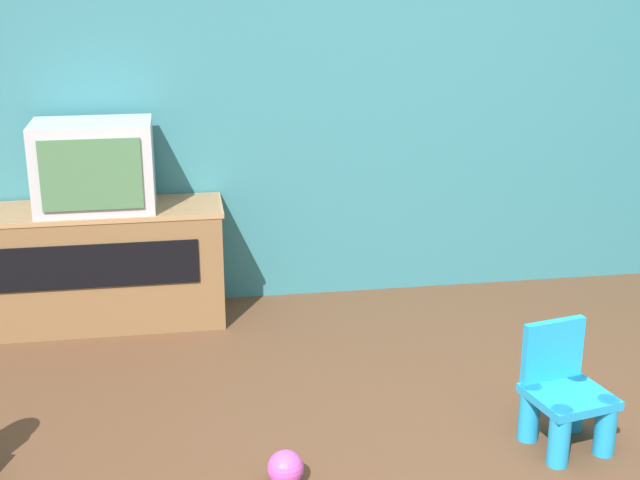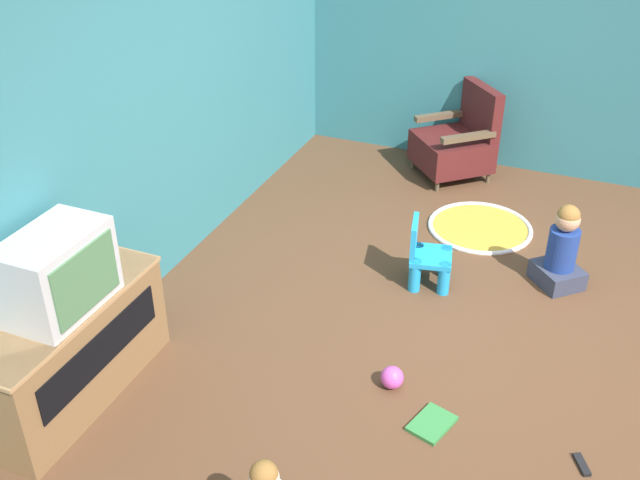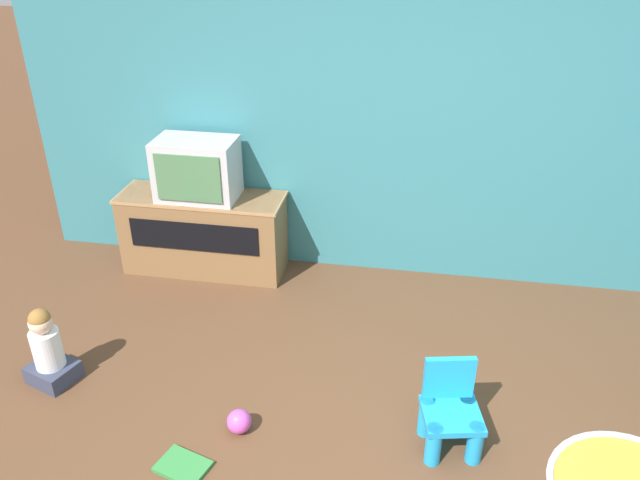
% 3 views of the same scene
% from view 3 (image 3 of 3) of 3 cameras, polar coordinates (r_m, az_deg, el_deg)
% --- Properties ---
extents(wall_back, '(5.64, 0.12, 2.87)m').
position_cam_3_polar(wall_back, '(4.60, 6.76, 13.28)').
color(wall_back, teal).
rests_on(wall_back, ground_plane).
extents(tv_cabinet, '(1.29, 0.44, 0.64)m').
position_cam_3_polar(tv_cabinet, '(5.02, -10.56, 0.76)').
color(tv_cabinet, brown).
rests_on(tv_cabinet, ground_plane).
extents(television, '(0.60, 0.38, 0.46)m').
position_cam_3_polar(television, '(4.78, -11.20, 6.37)').
color(television, '#B7B7BC').
rests_on(television, tv_cabinet).
extents(yellow_kid_chair, '(0.36, 0.35, 0.50)m').
position_cam_3_polar(yellow_kid_chair, '(3.56, 11.81, -15.45)').
color(yellow_kid_chair, '#1E99DB').
rests_on(yellow_kid_chair, ground_plane).
extents(child_watching_center, '(0.33, 0.31, 0.53)m').
position_cam_3_polar(child_watching_center, '(4.19, -23.63, -9.25)').
color(child_watching_center, '#33384C').
rests_on(child_watching_center, ground_plane).
extents(toy_ball, '(0.14, 0.14, 0.14)m').
position_cam_3_polar(toy_ball, '(3.66, -7.40, -16.12)').
color(toy_ball, '#CC4CB2').
rests_on(toy_ball, ground_plane).
extents(book, '(0.31, 0.26, 0.02)m').
position_cam_3_polar(book, '(3.57, -12.43, -19.58)').
color(book, '#337F3D').
rests_on(book, ground_plane).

